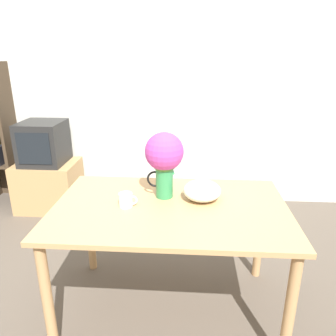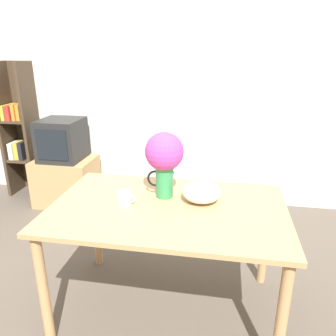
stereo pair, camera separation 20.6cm
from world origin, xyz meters
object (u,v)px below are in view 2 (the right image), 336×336
at_px(flower_vase, 164,157).
at_px(white_bowl, 201,192).
at_px(coffee_mug, 124,198).
at_px(tv_set, 62,140).

xyz_separation_m(flower_vase, white_bowl, (0.24, -0.03, -0.21)).
bearing_deg(coffee_mug, tv_set, 128.51).
distance_m(flower_vase, coffee_mug, 0.35).
relative_size(coffee_mug, tv_set, 0.25).
bearing_deg(white_bowl, flower_vase, 173.26).
bearing_deg(coffee_mug, flower_vase, 35.55).
bearing_deg(coffee_mug, white_bowl, 15.59).
xyz_separation_m(flower_vase, coffee_mug, (-0.22, -0.16, -0.23)).
bearing_deg(flower_vase, tv_set, 136.60).
relative_size(coffee_mug, white_bowl, 0.47).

